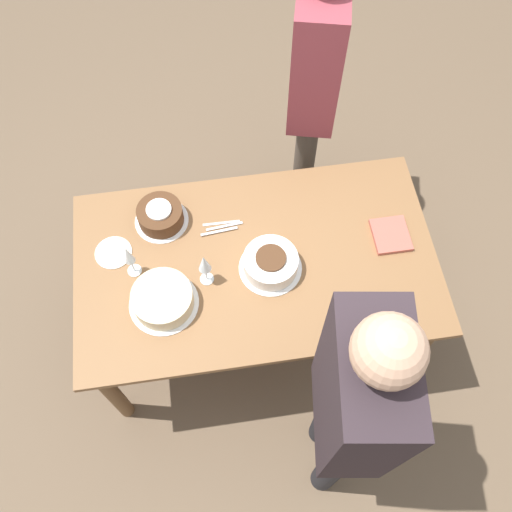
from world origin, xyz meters
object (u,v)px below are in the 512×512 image
at_px(cake_back_decorated, 163,299).
at_px(wine_glass_far, 128,256).
at_px(cake_center_white, 271,263).
at_px(wine_glass_near, 204,264).
at_px(person_cutting, 314,77).
at_px(cake_front_chocolate, 160,215).
at_px(person_watching, 352,407).

height_order(cake_back_decorated, wine_glass_far, wine_glass_far).
bearing_deg(cake_center_white, cake_back_decorated, 11.98).
xyz_separation_m(cake_back_decorated, wine_glass_near, (-0.19, -0.09, 0.10)).
bearing_deg(person_cutting, cake_center_white, -7.90).
xyz_separation_m(cake_center_white, cake_back_decorated, (0.47, 0.10, -0.00)).
height_order(wine_glass_far, person_cutting, person_cutting).
bearing_deg(cake_center_white, cake_front_chocolate, -34.43).
bearing_deg(cake_center_white, wine_glass_near, 2.65).
bearing_deg(person_cutting, person_watching, 7.40).
distance_m(person_cutting, person_watching, 1.55).
relative_size(cake_back_decorated, person_cutting, 0.18).
relative_size(person_cutting, person_watching, 0.95).
bearing_deg(person_watching, cake_front_chocolate, 39.41).
height_order(cake_back_decorated, person_cutting, person_cutting).
bearing_deg(wine_glass_near, person_cutting, -126.04).
relative_size(cake_front_chocolate, cake_back_decorated, 0.83).
distance_m(cake_back_decorated, person_cutting, 1.25).
distance_m(wine_glass_near, wine_glass_far, 0.32).
xyz_separation_m(cake_front_chocolate, cake_back_decorated, (0.02, 0.41, -0.00)).
bearing_deg(cake_back_decorated, wine_glass_near, -155.57).
bearing_deg(cake_front_chocolate, cake_center_white, 145.57).
distance_m(cake_front_chocolate, person_cutting, 0.97).
bearing_deg(cake_center_white, wine_glass_far, -7.09).
bearing_deg(cake_front_chocolate, person_watching, 120.93).
bearing_deg(person_cutting, cake_front_chocolate, -42.61).
height_order(cake_back_decorated, person_watching, person_watching).
bearing_deg(wine_glass_far, person_watching, 133.68).
relative_size(cake_back_decorated, wine_glass_far, 1.41).
bearing_deg(cake_back_decorated, person_cutting, -130.88).
xyz_separation_m(cake_back_decorated, person_watching, (-0.63, 0.61, 0.28)).
xyz_separation_m(cake_back_decorated, wine_glass_far, (0.12, -0.17, 0.10)).
height_order(cake_center_white, person_watching, person_watching).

